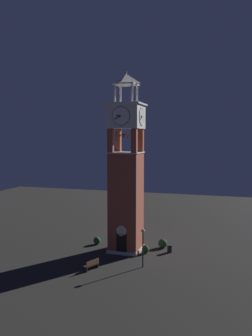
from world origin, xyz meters
name	(u,v)px	position (x,y,z in m)	size (l,w,h in m)	color
ground	(126,250)	(0.00, 0.00, 0.00)	(80.00, 80.00, 0.00)	#2A2925
clock_tower	(126,179)	(0.00, 0.00, 7.84)	(3.72, 3.72, 19.04)	#9E4C38
park_bench	(92,265)	(-1.34, -6.37, 0.48)	(1.01, 1.65, 0.95)	brown
lamp_post	(143,241)	(3.01, -4.30, 2.57)	(0.36, 0.36, 3.67)	black
trash_bin	(170,249)	(4.64, 0.77, 0.40)	(0.52, 0.52, 0.80)	#2D2D33
shrub_near_entry	(97,241)	(-3.83, 1.13, 0.43)	(0.81, 0.81, 0.87)	#28562D
shrub_left_of_tower	(163,243)	(3.61, 2.12, 0.50)	(1.00, 1.00, 1.00)	#28562D
shrub_behind_bench	(145,249)	(2.25, -0.35, 0.45)	(0.73, 0.73, 0.91)	#28562D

